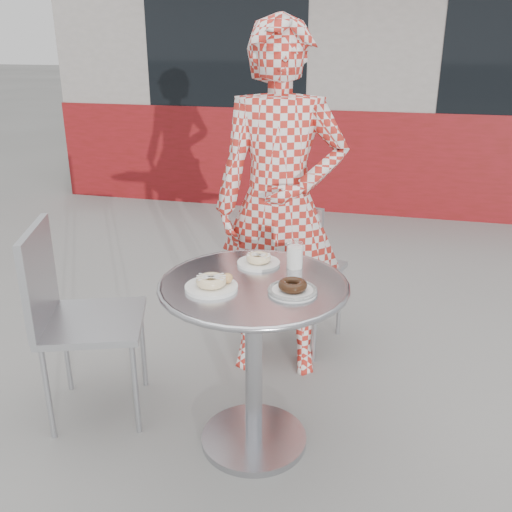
% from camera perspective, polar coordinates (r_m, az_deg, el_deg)
% --- Properties ---
extents(ground, '(60.00, 60.00, 0.00)m').
position_cam_1_polar(ground, '(2.62, 0.23, -18.36)').
color(ground, gray).
rests_on(ground, ground).
extents(storefront, '(6.02, 4.55, 3.00)m').
position_cam_1_polar(storefront, '(7.54, 10.81, 19.51)').
color(storefront, gray).
rests_on(storefront, ground).
extents(bistro_table, '(0.76, 0.76, 0.76)m').
position_cam_1_polar(bistro_table, '(2.31, -0.23, -6.89)').
color(bistro_table, silver).
rests_on(bistro_table, ground).
extents(chair_far, '(0.51, 0.52, 0.87)m').
position_cam_1_polar(chair_far, '(3.26, 4.22, -4.26)').
color(chair_far, '#A8AAAF').
rests_on(chair_far, ground).
extents(chair_left, '(0.56, 0.56, 0.92)m').
position_cam_1_polar(chair_left, '(2.76, -15.86, -9.77)').
color(chair_left, '#A8AAAF').
rests_on(chair_left, ground).
extents(seated_person, '(0.70, 0.51, 1.76)m').
position_cam_1_polar(seated_person, '(2.81, 2.40, 4.99)').
color(seated_person, red).
rests_on(seated_person, ground).
extents(plate_far, '(0.18, 0.18, 0.05)m').
position_cam_1_polar(plate_far, '(2.40, 0.26, -0.44)').
color(plate_far, white).
rests_on(plate_far, bistro_table).
extents(plate_near, '(0.20, 0.20, 0.05)m').
position_cam_1_polar(plate_near, '(2.18, -4.40, -2.76)').
color(plate_near, white).
rests_on(plate_near, bistro_table).
extents(plate_checker, '(0.19, 0.19, 0.05)m').
position_cam_1_polar(plate_checker, '(2.15, 3.68, -3.29)').
color(plate_checker, white).
rests_on(plate_checker, bistro_table).
extents(milk_cup, '(0.07, 0.07, 0.11)m').
position_cam_1_polar(milk_cup, '(2.36, 3.91, 0.01)').
color(milk_cup, white).
rests_on(milk_cup, bistro_table).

